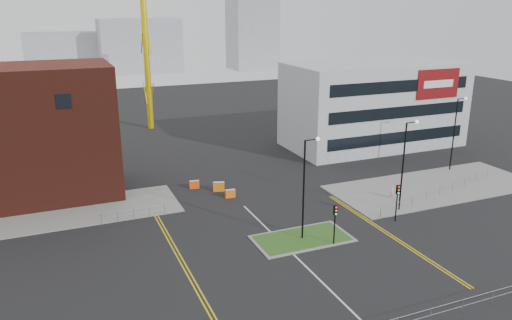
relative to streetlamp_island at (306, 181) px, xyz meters
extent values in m
plane|color=black|center=(-2.22, -8.00, -5.41)|extent=(200.00, 200.00, 0.00)
cube|color=slate|center=(-22.22, 14.00, -5.35)|extent=(28.00, 8.00, 0.12)
cube|color=slate|center=(19.78, 6.00, -5.35)|extent=(24.00, 10.00, 0.12)
cube|color=slate|center=(-0.22, 0.00, -5.37)|extent=(8.60, 4.60, 0.08)
cube|color=#214A18|center=(-0.22, 0.00, -5.35)|extent=(8.00, 4.00, 0.12)
cube|color=#4D1C13|center=(-22.22, 20.00, 1.59)|extent=(18.00, 10.00, 14.00)
cube|color=black|center=(-18.22, 14.98, 5.59)|extent=(1.40, 0.10, 1.40)
cube|color=#A3A5A7|center=(23.78, 24.00, 0.59)|extent=(25.00, 12.00, 12.00)
cube|color=black|center=(23.78, 17.98, -2.92)|extent=(22.00, 0.10, 1.60)
cube|color=black|center=(23.78, 17.98, 0.59)|extent=(22.00, 0.10, 1.60)
cube|color=black|center=(23.78, 17.98, 4.09)|extent=(22.00, 0.10, 1.60)
cube|color=#670B0D|center=(29.78, 17.92, 4.09)|extent=(7.00, 0.15, 4.00)
cube|color=white|center=(29.78, 17.82, 4.09)|extent=(5.00, 0.05, 1.00)
cylinder|color=yellow|center=(-4.22, 47.00, 13.55)|extent=(1.00, 1.00, 37.94)
cylinder|color=black|center=(-0.22, 0.00, -0.91)|extent=(0.16, 0.16, 9.00)
cylinder|color=black|center=(0.38, 0.00, 3.59)|extent=(1.20, 0.10, 0.10)
sphere|color=silver|center=(0.98, 0.00, 3.59)|extent=(0.36, 0.36, 0.36)
cylinder|color=black|center=(11.78, 2.00, -0.91)|extent=(0.16, 0.16, 9.00)
cylinder|color=black|center=(12.38, 2.00, 3.59)|extent=(1.20, 0.10, 0.10)
sphere|color=silver|center=(12.98, 2.00, 3.59)|extent=(0.36, 0.36, 0.36)
cylinder|color=black|center=(25.78, 10.00, -0.91)|extent=(0.16, 0.16, 9.00)
cylinder|color=black|center=(26.38, 10.00, 3.59)|extent=(1.20, 0.10, 0.10)
sphere|color=silver|center=(26.98, 10.00, 3.59)|extent=(0.36, 0.36, 0.36)
cylinder|color=black|center=(1.78, -2.00, -3.91)|extent=(0.12, 0.12, 3.00)
cube|color=black|center=(1.78, -2.00, -2.21)|extent=(0.28, 0.22, 0.90)
sphere|color=red|center=(1.78, -2.13, -1.91)|extent=(0.18, 0.18, 0.18)
sphere|color=orange|center=(1.78, -2.13, -2.21)|extent=(0.18, 0.18, 0.18)
sphere|color=#0CCC33|center=(1.78, -2.13, -2.51)|extent=(0.18, 0.18, 0.18)
cylinder|color=black|center=(9.78, 0.00, -3.91)|extent=(0.12, 0.12, 3.00)
cube|color=black|center=(9.78, 0.00, -2.21)|extent=(0.28, 0.22, 0.90)
sphere|color=red|center=(9.78, -0.13, -1.91)|extent=(0.18, 0.18, 0.18)
sphere|color=orange|center=(9.78, -0.13, -2.21)|extent=(0.18, 0.18, 0.18)
sphere|color=#0CCC33|center=(9.78, -0.13, -2.51)|extent=(0.18, 0.18, 0.18)
cylinder|color=gray|center=(-13.22, 10.00, -4.36)|extent=(6.00, 0.04, 0.04)
cylinder|color=gray|center=(-13.22, 10.00, -4.86)|extent=(6.00, 0.04, 0.04)
cylinder|color=gray|center=(-16.22, 10.00, -4.86)|extent=(0.05, 0.05, 1.10)
cylinder|color=gray|center=(-10.22, 10.00, -4.86)|extent=(0.05, 0.05, 1.10)
cylinder|color=gray|center=(18.28, 3.50, -4.36)|extent=(19.01, 5.04, 0.04)
cylinder|color=gray|center=(18.28, 3.50, -4.86)|extent=(19.01, 5.04, 0.04)
cylinder|color=gray|center=(8.78, 1.00, -4.86)|extent=(0.05, 0.05, 1.10)
cylinder|color=gray|center=(27.78, 6.00, -4.86)|extent=(0.05, 0.05, 1.10)
cube|color=silver|center=(-2.22, -6.00, -5.41)|extent=(0.15, 30.00, 0.01)
cube|color=gold|center=(-11.22, 2.00, -5.41)|extent=(0.12, 24.00, 0.01)
cube|color=gold|center=(-10.92, 2.00, -5.41)|extent=(0.12, 24.00, 0.01)
cube|color=gold|center=(7.28, -2.00, -5.41)|extent=(0.12, 20.00, 0.01)
cube|color=gold|center=(7.58, -2.00, -5.41)|extent=(0.12, 20.00, 0.01)
cube|color=gray|center=(7.78, 122.00, 2.59)|extent=(24.00, 12.00, 16.00)
cube|color=gray|center=(42.78, 117.00, 8.59)|extent=(14.00, 12.00, 28.00)
cube|color=gray|center=(-10.22, 132.00, 0.59)|extent=(30.00, 12.00, 12.00)
imported|color=pink|center=(13.10, 4.88, -4.64)|extent=(0.67, 0.61, 1.54)
cube|color=orange|center=(-3.22, 14.15, -4.89)|extent=(1.31, 0.77, 1.04)
cube|color=silver|center=(-3.22, 14.15, -4.43)|extent=(1.31, 0.77, 0.12)
cube|color=#FC4C0E|center=(-5.49, 16.00, -4.96)|extent=(1.13, 0.54, 0.90)
cube|color=silver|center=(-5.49, 16.00, -4.56)|extent=(1.13, 0.54, 0.11)
cube|color=#FF660E|center=(-2.71, 11.80, -4.96)|extent=(1.10, 0.45, 0.90)
cube|color=silver|center=(-2.71, 11.80, -4.56)|extent=(1.10, 0.45, 0.11)
camera|label=1|loc=(-19.35, -35.32, 14.26)|focal=35.00mm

